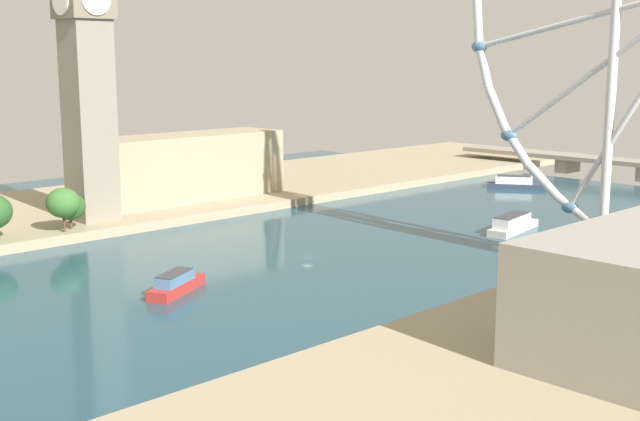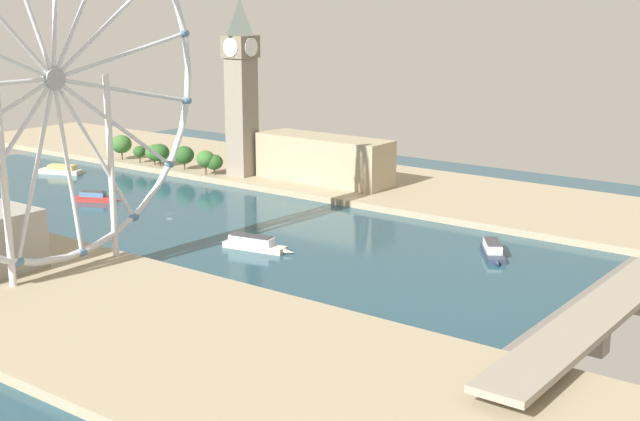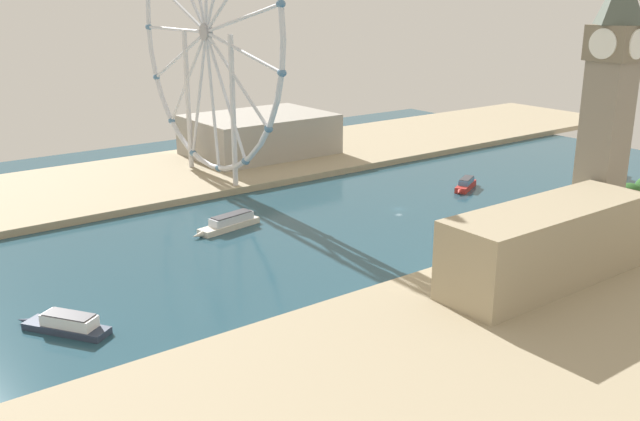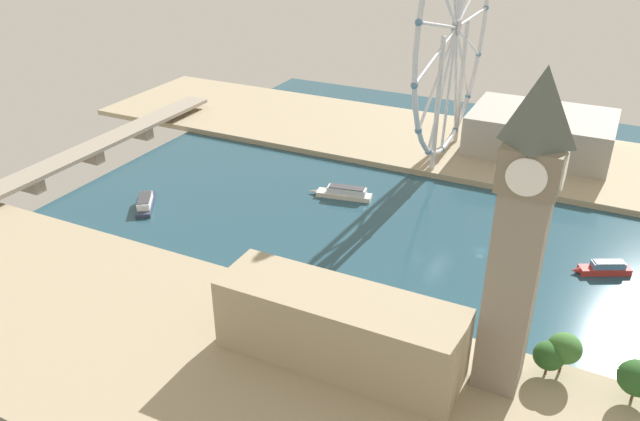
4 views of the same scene
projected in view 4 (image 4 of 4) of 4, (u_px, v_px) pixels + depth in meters
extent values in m
plane|color=#234756|center=(480.00, 251.00, 253.18)|extent=(378.86, 378.86, 0.00)
cube|color=tan|center=(528.00, 158.00, 335.56)|extent=(90.00, 520.00, 3.00)
cube|color=gray|center=(511.00, 291.00, 169.04)|extent=(12.57, 12.57, 61.98)
cube|color=#776B57|center=(532.00, 166.00, 152.14)|extent=(14.58, 14.58, 11.33)
pyramid|color=#4C564C|center=(542.00, 105.00, 145.14)|extent=(13.20, 13.20, 19.01)
cylinder|color=white|center=(500.00, 160.00, 155.10)|extent=(9.55, 0.50, 9.55)
cylinder|color=white|center=(565.00, 171.00, 149.17)|extent=(9.55, 0.50, 9.55)
cylinder|color=white|center=(537.00, 155.00, 158.14)|extent=(0.50, 9.55, 9.55)
cylinder|color=white|center=(526.00, 177.00, 146.14)|extent=(0.50, 9.55, 9.55)
cube|color=tan|center=(339.00, 328.00, 185.63)|extent=(22.00, 73.73, 23.42)
cylinder|color=#513823|center=(633.00, 395.00, 175.01)|extent=(0.80, 0.80, 3.75)
ellipsoid|color=#285623|center=(638.00, 378.00, 172.12)|extent=(10.96, 10.96, 9.87)
cylinder|color=#513823|center=(561.00, 365.00, 185.14)|extent=(0.80, 0.80, 4.78)
ellipsoid|color=#386B2D|center=(565.00, 348.00, 182.23)|extent=(9.83, 9.83, 8.85)
cylinder|color=#513823|center=(546.00, 370.00, 184.63)|extent=(0.80, 0.80, 3.16)
ellipsoid|color=#285623|center=(549.00, 356.00, 182.21)|extent=(9.14, 9.14, 8.23)
torus|color=silver|center=(456.00, 28.00, 305.53)|extent=(125.87, 2.38, 125.87)
cylinder|color=#99999E|center=(456.00, 28.00, 305.53)|extent=(7.41, 3.00, 7.41)
cylinder|color=silver|center=(472.00, 17.00, 330.08)|extent=(61.74, 1.43, 1.43)
cylinder|color=silver|center=(440.00, 25.00, 278.55)|extent=(60.69, 1.43, 14.24)
cylinder|color=silver|center=(437.00, 54.00, 284.47)|extent=(60.69, 1.43, 14.24)
cylinder|color=silver|center=(438.00, 77.00, 294.03)|extent=(50.79, 1.43, 37.45)
cylinder|color=silver|center=(442.00, 89.00, 305.58)|extent=(32.11, 1.43, 54.19)
cylinder|color=silver|center=(449.00, 91.00, 317.12)|extent=(7.88, 1.43, 61.56)
cylinder|color=silver|center=(456.00, 82.00, 326.65)|extent=(20.44, 1.43, 59.16)
cylinder|color=silver|center=(463.00, 65.00, 332.54)|extent=(42.38, 1.43, 46.84)
cylinder|color=silver|center=(468.00, 42.00, 333.75)|extent=(56.99, 1.43, 26.42)
ellipsoid|color=teal|center=(486.00, 8.00, 354.64)|extent=(4.80, 3.20, 3.20)
ellipsoid|color=teal|center=(419.00, 22.00, 251.57)|extent=(4.80, 3.20, 3.20)
ellipsoid|color=teal|center=(414.00, 85.00, 263.41)|extent=(4.80, 3.20, 3.20)
ellipsoid|color=teal|center=(418.00, 130.00, 282.53)|extent=(4.80, 3.20, 3.20)
ellipsoid|color=teal|center=(428.00, 151.00, 305.63)|extent=(4.80, 3.20, 3.20)
ellipsoid|color=teal|center=(441.00, 150.00, 328.71)|extent=(4.80, 3.20, 3.20)
ellipsoid|color=teal|center=(455.00, 130.00, 347.78)|extent=(4.80, 3.20, 3.20)
ellipsoid|color=teal|center=(468.00, 96.00, 359.55)|extent=(4.80, 3.20, 3.20)
ellipsoid|color=teal|center=(479.00, 54.00, 361.98)|extent=(4.80, 3.20, 3.20)
cylinder|color=silver|center=(461.00, 83.00, 337.99)|extent=(2.40, 2.40, 66.25)
cylinder|color=silver|center=(438.00, 106.00, 303.61)|extent=(2.40, 2.40, 66.25)
cube|color=gray|center=(541.00, 132.00, 335.78)|extent=(52.35, 72.62, 20.97)
cube|color=gray|center=(90.00, 149.00, 331.42)|extent=(190.86, 14.90, 2.00)
cube|color=gray|center=(31.00, 184.00, 301.82)|extent=(6.00, 13.41, 6.33)
cube|color=gray|center=(91.00, 156.00, 333.34)|extent=(6.00, 13.41, 6.33)
cube|color=gray|center=(141.00, 132.00, 364.85)|extent=(6.00, 13.41, 6.33)
cube|color=#2D384C|center=(146.00, 204.00, 287.75)|extent=(23.63, 18.85, 1.90)
cone|color=#2D384C|center=(149.00, 191.00, 300.05)|extent=(4.66, 3.99, 1.90)
cube|color=white|center=(145.00, 201.00, 285.55)|extent=(15.49, 12.91, 3.05)
cube|color=#38383D|center=(144.00, 197.00, 284.77)|extent=(14.10, 11.86, 0.33)
cube|color=#B22D28|center=(604.00, 270.00, 238.34)|extent=(13.19, 19.18, 2.49)
cone|color=#B22D28|center=(576.00, 270.00, 238.22)|extent=(3.76, 4.16, 2.49)
cube|color=teal|center=(608.00, 265.00, 237.26)|extent=(9.34, 12.69, 2.26)
cube|color=#38383D|center=(609.00, 262.00, 236.67)|extent=(8.61, 11.53, 0.31)
cube|color=beige|center=(344.00, 195.00, 295.98)|extent=(10.81, 26.65, 2.26)
cone|color=beige|center=(313.00, 191.00, 299.66)|extent=(3.06, 5.00, 2.26)
cube|color=silver|center=(347.00, 191.00, 294.47)|extent=(8.45, 18.91, 2.92)
cube|color=#38383D|center=(347.00, 187.00, 293.71)|extent=(7.88, 17.07, 0.39)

